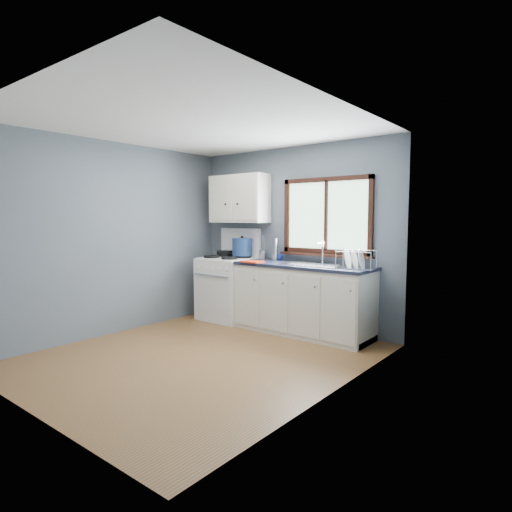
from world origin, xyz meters
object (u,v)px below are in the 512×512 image
Objects in this scene: base_cabinets at (302,303)px; utensil_crock at (263,254)px; sink at (315,270)px; skillet at (225,253)px; gas_range at (228,287)px; stockpot at (242,247)px; thermos at (275,249)px; dish_rack at (355,263)px.

utensil_crock is (-0.81, 0.20, 0.58)m from base_cabinets.
sink is 2.00× the size of skillet.
gas_range is 1.31m from base_cabinets.
gas_range is at bearing -156.24° from utensil_crock.
sink is 1.69m from skillet.
gas_range reaches higher than utensil_crock.
stockpot is (0.35, -0.01, 0.11)m from skillet.
gas_range is 4.39× the size of thermos.
sink is at bearing -11.53° from utensil_crock.
utensil_crock is at bearing 12.26° from stockpot.
stockpot is at bearing 165.45° from dish_rack.
utensil_crock is 1.09× the size of thermos.
gas_range is at bearing -137.64° from stockpot.
thermos is 1.34m from dish_rack.
gas_range is 4.02× the size of utensil_crock.
skillet is (-1.50, 0.14, 0.58)m from base_cabinets.
dish_rack is at bearing 0.50° from gas_range.
gas_range reaches higher than base_cabinets.
sink is at bearing -5.50° from stockpot.
sink is at bearing 16.45° from skillet.
stockpot reaches higher than thermos.
base_cabinets is at bearing -6.34° from stockpot.
skillet is at bearing -175.01° from utensil_crock.
skillet is 1.24× the size of utensil_crock.
utensil_crock is at bearing 26.24° from skillet.
base_cabinets is 5.47× the size of utensil_crock.
stockpot is at bearing 19.10° from skillet.
stockpot is at bearing 174.50° from sink.
dish_rack is (2.05, 0.02, 0.49)m from gas_range.
utensil_crock is at bearing 168.47° from sink.
gas_range is 3.24× the size of skillet.
sink is 0.57m from dish_rack.
thermos is (0.57, 0.05, -0.02)m from stockpot.
utensil_crock is at bearing 175.33° from thermos.
sink is 0.81m from thermos.
base_cabinets is 5.97× the size of thermos.
thermos is 0.64× the size of dish_rack.
stockpot reaches higher than dish_rack.
base_cabinets is 0.94m from dish_rack.
stockpot is at bearing -167.74° from utensil_crock.
base_cabinets is 0.48m from sink.
dish_rack reaches higher than base_cabinets.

